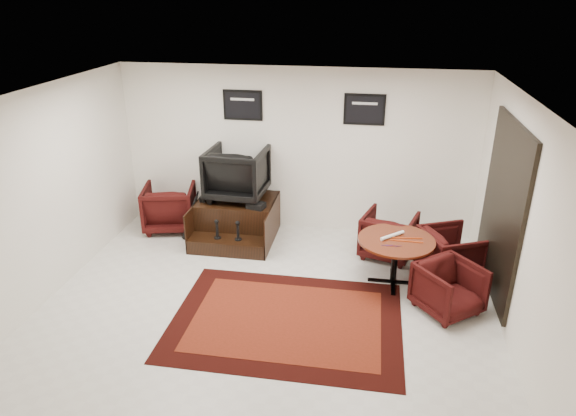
{
  "coord_description": "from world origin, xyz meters",
  "views": [
    {
      "loc": [
        1.23,
        -5.76,
        3.93
      ],
      "look_at": [
        0.12,
        0.9,
        1.04
      ],
      "focal_mm": 32.0,
      "sensor_mm": 36.0,
      "label": 1
    }
  ],
  "objects_px": {
    "armchair_side": "(170,205)",
    "table_chair_corner": "(449,286)",
    "shine_chair": "(237,171)",
    "meeting_table": "(396,245)",
    "table_chair_window": "(451,251)",
    "shine_podium": "(237,220)",
    "table_chair_back": "(389,233)"
  },
  "relations": [
    {
      "from": "table_chair_back",
      "to": "table_chair_window",
      "type": "bearing_deg",
      "value": 169.99
    },
    {
      "from": "shine_podium",
      "to": "armchair_side",
      "type": "distance_m",
      "value": 1.26
    },
    {
      "from": "shine_podium",
      "to": "armchair_side",
      "type": "relative_size",
      "value": 1.51
    },
    {
      "from": "shine_podium",
      "to": "shine_chair",
      "type": "bearing_deg",
      "value": 90.0
    },
    {
      "from": "shine_podium",
      "to": "table_chair_corner",
      "type": "xyz_separation_m",
      "value": [
        3.28,
        -1.69,
        0.06
      ]
    },
    {
      "from": "armchair_side",
      "to": "table_chair_window",
      "type": "xyz_separation_m",
      "value": [
        4.67,
        -0.86,
        -0.04
      ]
    },
    {
      "from": "meeting_table",
      "to": "table_chair_window",
      "type": "height_order",
      "value": "table_chair_window"
    },
    {
      "from": "meeting_table",
      "to": "table_chair_corner",
      "type": "relative_size",
      "value": 1.44
    },
    {
      "from": "table_chair_back",
      "to": "table_chair_corner",
      "type": "relative_size",
      "value": 1.06
    },
    {
      "from": "table_chair_window",
      "to": "shine_podium",
      "type": "bearing_deg",
      "value": 54.52
    },
    {
      "from": "armchair_side",
      "to": "table_chair_corner",
      "type": "relative_size",
      "value": 1.18
    },
    {
      "from": "shine_podium",
      "to": "table_chair_corner",
      "type": "bearing_deg",
      "value": -27.21
    },
    {
      "from": "armchair_side",
      "to": "table_chair_window",
      "type": "distance_m",
      "value": 4.75
    },
    {
      "from": "armchair_side",
      "to": "table_chair_back",
      "type": "height_order",
      "value": "armchair_side"
    },
    {
      "from": "shine_podium",
      "to": "meeting_table",
      "type": "bearing_deg",
      "value": -22.66
    },
    {
      "from": "table_chair_back",
      "to": "shine_podium",
      "type": "bearing_deg",
      "value": 11.25
    },
    {
      "from": "armchair_side",
      "to": "meeting_table",
      "type": "height_order",
      "value": "armchair_side"
    },
    {
      "from": "shine_podium",
      "to": "table_chair_corner",
      "type": "relative_size",
      "value": 1.79
    },
    {
      "from": "table_chair_window",
      "to": "table_chair_corner",
      "type": "height_order",
      "value": "table_chair_window"
    },
    {
      "from": "shine_chair",
      "to": "table_chair_back",
      "type": "bearing_deg",
      "value": 174.21
    },
    {
      "from": "table_chair_back",
      "to": "table_chair_corner",
      "type": "bearing_deg",
      "value": 134.76
    },
    {
      "from": "armchair_side",
      "to": "meeting_table",
      "type": "bearing_deg",
      "value": 149.4
    },
    {
      "from": "table_chair_back",
      "to": "shine_chair",
      "type": "bearing_deg",
      "value": 8.16
    },
    {
      "from": "armchair_side",
      "to": "meeting_table",
      "type": "relative_size",
      "value": 0.82
    },
    {
      "from": "shine_chair",
      "to": "table_chair_back",
      "type": "xyz_separation_m",
      "value": [
        2.53,
        -0.4,
        -0.75
      ]
    },
    {
      "from": "armchair_side",
      "to": "table_chair_corner",
      "type": "distance_m",
      "value": 4.89
    },
    {
      "from": "table_chair_window",
      "to": "shine_chair",
      "type": "bearing_deg",
      "value": 52.31
    },
    {
      "from": "shine_chair",
      "to": "meeting_table",
      "type": "relative_size",
      "value": 0.9
    },
    {
      "from": "shine_chair",
      "to": "armchair_side",
      "type": "distance_m",
      "value": 1.43
    },
    {
      "from": "armchair_side",
      "to": "table_chair_back",
      "type": "distance_m",
      "value": 3.8
    },
    {
      "from": "table_chair_back",
      "to": "table_chair_window",
      "type": "distance_m",
      "value": 1.0
    },
    {
      "from": "meeting_table",
      "to": "table_chair_back",
      "type": "distance_m",
      "value": 0.86
    }
  ]
}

